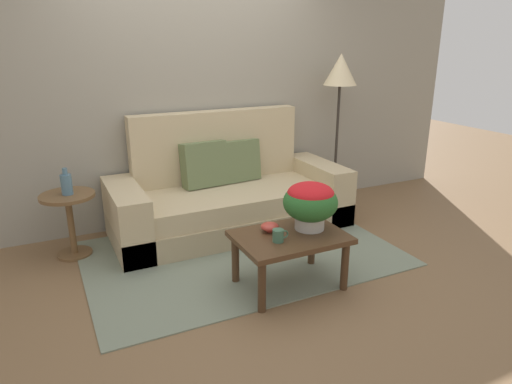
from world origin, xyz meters
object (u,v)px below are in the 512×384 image
at_px(coffee_table, 290,243).
at_px(table_vase, 66,184).
at_px(couch, 228,197).
at_px(floor_lamp, 340,80).
at_px(snack_bowl, 270,227).
at_px(coffee_mug, 279,235).
at_px(potted_plant, 310,202).
at_px(side_table, 70,213).

height_order(coffee_table, table_vase, table_vase).
xyz_separation_m(couch, floor_lamp, (1.36, 0.13, 1.06)).
bearing_deg(coffee_table, couch, 88.49).
distance_m(couch, snack_bowl, 1.17).
height_order(floor_lamp, table_vase, floor_lamp).
bearing_deg(coffee_mug, coffee_table, 26.92).
height_order(coffee_table, potted_plant, potted_plant).
bearing_deg(couch, table_vase, -179.52).
distance_m(side_table, floor_lamp, 2.99).
relative_size(coffee_table, table_vase, 3.56).
bearing_deg(floor_lamp, couch, -174.62).
distance_m(potted_plant, coffee_mug, 0.38).
height_order(potted_plant, coffee_mug, potted_plant).
bearing_deg(floor_lamp, side_table, -177.39).
bearing_deg(couch, side_table, -179.98).
height_order(potted_plant, table_vase, table_vase).
height_order(coffee_table, snack_bowl, snack_bowl).
xyz_separation_m(floor_lamp, table_vase, (-2.81, -0.14, -0.73)).
xyz_separation_m(coffee_table, table_vase, (-1.42, 1.26, 0.30)).
xyz_separation_m(snack_bowl, table_vase, (-1.31, 1.14, 0.19)).
height_order(couch, potted_plant, couch).
distance_m(couch, table_vase, 1.49).
distance_m(coffee_table, side_table, 1.91).
bearing_deg(side_table, potted_plant, -37.48).
xyz_separation_m(coffee_mug, table_vase, (-1.28, 1.33, 0.19)).
relative_size(couch, table_vase, 10.04).
bearing_deg(coffee_table, floor_lamp, 45.20).
height_order(side_table, coffee_mug, side_table).
bearing_deg(coffee_table, potted_plant, 10.30).
bearing_deg(side_table, floor_lamp, 2.61).
relative_size(floor_lamp, snack_bowl, 11.99).
relative_size(couch, coffee_table, 2.82).
bearing_deg(floor_lamp, coffee_mug, -136.08).
relative_size(floor_lamp, table_vase, 7.30).
distance_m(side_table, table_vase, 0.27).
bearing_deg(couch, snack_bowl, -96.86).
distance_m(couch, side_table, 1.46).
relative_size(coffee_table, potted_plant, 1.96).
bearing_deg(side_table, couch, 0.02).
distance_m(side_table, coffee_mug, 1.86).
bearing_deg(coffee_table, coffee_mug, -153.08).
relative_size(coffee_table, floor_lamp, 0.49).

